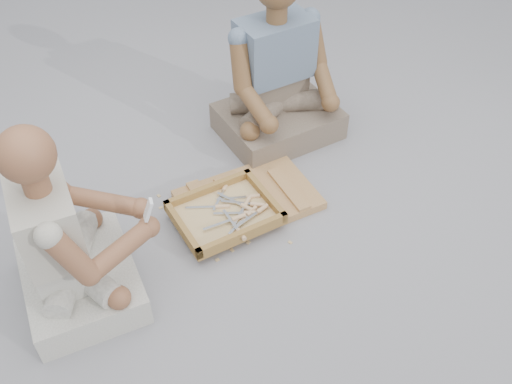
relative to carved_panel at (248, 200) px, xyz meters
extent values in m
plane|color=gray|center=(-0.03, -0.43, -0.02)|extent=(60.00, 60.00, 0.00)
cube|color=brown|center=(0.00, 0.00, 0.00)|extent=(0.77, 0.60, 0.05)
cube|color=brown|center=(-0.14, -0.11, 0.03)|extent=(0.58, 0.51, 0.01)
cube|color=brown|center=(-0.19, 0.06, 0.06)|extent=(0.47, 0.17, 0.05)
cube|color=brown|center=(-0.09, -0.29, 0.06)|extent=(0.47, 0.17, 0.05)
cube|color=brown|center=(0.08, -0.05, 0.06)|extent=(0.14, 0.38, 0.05)
cube|color=brown|center=(-0.36, -0.18, 0.06)|extent=(0.14, 0.38, 0.05)
cube|color=tan|center=(-0.14, -0.11, 0.04)|extent=(0.51, 0.44, 0.01)
cube|color=silver|center=(-0.05, -0.20, 0.06)|extent=(0.14, 0.09, 0.00)
cylinder|color=tan|center=(0.04, -0.14, 0.06)|extent=(0.07, 0.06, 0.02)
cube|color=silver|center=(-0.10, -0.03, 0.06)|extent=(0.11, 0.12, 0.00)
cylinder|color=tan|center=(-0.03, -0.11, 0.06)|extent=(0.06, 0.07, 0.02)
cube|color=silver|center=(-0.16, -0.02, 0.05)|extent=(0.09, 0.14, 0.00)
cylinder|color=tan|center=(-0.10, 0.07, 0.05)|extent=(0.05, 0.07, 0.02)
cube|color=silver|center=(-0.19, -0.20, 0.06)|extent=(0.15, 0.05, 0.00)
cylinder|color=tan|center=(-0.09, -0.17, 0.06)|extent=(0.07, 0.04, 0.02)
cube|color=silver|center=(-0.09, -0.02, 0.05)|extent=(0.15, 0.03, 0.00)
cylinder|color=tan|center=(0.02, -0.03, 0.05)|extent=(0.07, 0.03, 0.02)
cube|color=silver|center=(-0.08, -0.16, 0.06)|extent=(0.10, 0.13, 0.00)
cylinder|color=tan|center=(-0.02, -0.07, 0.06)|extent=(0.06, 0.07, 0.02)
cube|color=silver|center=(-0.25, -0.05, 0.05)|extent=(0.15, 0.04, 0.00)
cylinder|color=tan|center=(-0.15, -0.07, 0.05)|extent=(0.07, 0.03, 0.02)
cube|color=silver|center=(-0.13, -0.18, 0.06)|extent=(0.06, 0.15, 0.00)
cylinder|color=tan|center=(-0.10, -0.28, 0.06)|extent=(0.04, 0.07, 0.02)
cube|color=silver|center=(-0.08, -0.06, 0.06)|extent=(0.15, 0.07, 0.00)
cylinder|color=tan|center=(0.03, -0.10, 0.06)|extent=(0.07, 0.05, 0.02)
cube|color=silver|center=(-0.13, -0.12, 0.05)|extent=(0.15, 0.04, 0.00)
cylinder|color=tan|center=(-0.02, -0.15, 0.05)|extent=(0.07, 0.04, 0.02)
cube|color=silver|center=(-0.09, -0.21, 0.05)|extent=(0.12, 0.11, 0.00)
cylinder|color=tan|center=(-0.01, -0.14, 0.05)|extent=(0.07, 0.06, 0.02)
cube|color=tan|center=(-0.45, 0.15, -0.02)|extent=(0.02, 0.02, 0.00)
cube|color=tan|center=(0.14, -0.31, -0.02)|extent=(0.02, 0.02, 0.00)
cube|color=tan|center=(-0.38, 0.07, -0.02)|extent=(0.02, 0.02, 0.00)
cube|color=tan|center=(-0.33, -0.01, -0.02)|extent=(0.02, 0.02, 0.00)
cube|color=tan|center=(-0.45, 0.06, -0.02)|extent=(0.02, 0.02, 0.00)
cube|color=tan|center=(0.09, 0.02, -0.02)|extent=(0.02, 0.02, 0.00)
cube|color=tan|center=(-0.22, -0.34, -0.02)|extent=(0.02, 0.02, 0.00)
cube|color=tan|center=(-0.06, -0.27, -0.02)|extent=(0.02, 0.02, 0.00)
cube|color=tan|center=(-0.12, -0.15, -0.02)|extent=(0.02, 0.02, 0.00)
cube|color=tan|center=(-0.08, -0.10, -0.02)|extent=(0.02, 0.02, 0.00)
cube|color=tan|center=(0.04, 0.12, -0.02)|extent=(0.02, 0.02, 0.00)
cube|color=tan|center=(-0.15, -0.30, -0.02)|extent=(0.02, 0.02, 0.00)
cube|color=tan|center=(-0.08, 0.04, -0.02)|extent=(0.02, 0.02, 0.00)
cube|color=tan|center=(-0.27, -0.11, -0.02)|extent=(0.02, 0.02, 0.00)
cube|color=tan|center=(0.10, -0.16, -0.02)|extent=(0.02, 0.02, 0.00)
cube|color=beige|center=(-0.83, -0.38, 0.05)|extent=(0.57, 0.67, 0.15)
cube|color=beige|center=(-0.89, -0.39, 0.22)|extent=(0.26, 0.36, 0.18)
cube|color=#B2AC9D|center=(-0.88, -0.39, 0.46)|extent=(0.29, 0.40, 0.30)
sphere|color=brown|center=(-0.87, -0.39, 0.78)|extent=(0.21, 0.21, 0.21)
sphere|color=brown|center=(-0.53, -0.26, 0.31)|extent=(0.09, 0.09, 0.09)
sphere|color=brown|center=(-0.50, -0.38, 0.31)|extent=(0.09, 0.09, 0.09)
cube|color=#736252|center=(0.30, 0.54, 0.06)|extent=(0.76, 0.67, 0.17)
cube|color=#736252|center=(0.28, 0.61, 0.24)|extent=(0.40, 0.31, 0.20)
cube|color=slate|center=(0.28, 0.59, 0.51)|extent=(0.45, 0.35, 0.33)
sphere|color=brown|center=(0.55, 0.39, 0.25)|extent=(0.10, 0.10, 0.10)
sphere|color=brown|center=(0.17, 0.27, 0.25)|extent=(0.10, 0.10, 0.10)
cube|color=white|center=(-0.49, -0.38, 0.41)|extent=(0.05, 0.04, 0.10)
cube|color=black|center=(-0.49, -0.38, 0.42)|extent=(0.02, 0.03, 0.03)
camera|label=1|loc=(-0.43, -2.06, 2.05)|focal=40.00mm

